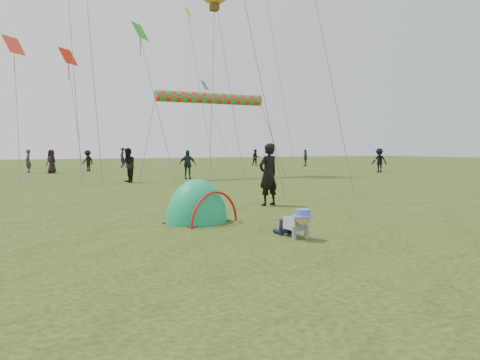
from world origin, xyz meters
name	(u,v)px	position (x,y,z in m)	size (l,w,h in m)	color
ground	(290,244)	(0.00, 0.00, 0.00)	(140.00, 140.00, 0.00)	#1C3406
crawling_toddler	(296,223)	(0.45, 0.47, 0.31)	(0.56, 0.80, 0.61)	black
popup_tent	(197,222)	(-0.61, 3.18, 0.00)	(1.62, 1.33, 2.09)	#139C66
standing_adult	(268,175)	(2.55, 5.21, 0.96)	(0.70, 0.46, 1.93)	black
crowd_person_1	(256,158)	(17.04, 32.62, 0.81)	(0.79, 0.61, 1.62)	black
crowd_person_3	(88,161)	(0.82, 29.21, 0.80)	(1.03, 0.59, 1.59)	black
crowd_person_6	(122,157)	(5.33, 37.94, 0.89)	(0.65, 0.43, 1.78)	black
crowd_person_7	(128,165)	(0.89, 16.60, 0.89)	(0.87, 0.67, 1.78)	black
crowd_person_8	(187,165)	(4.55, 17.84, 0.83)	(0.97, 0.40, 1.65)	#1D2837
crowd_person_10	(51,161)	(-1.85, 27.61, 0.83)	(0.81, 0.53, 1.65)	black
crowd_person_12	(28,161)	(-3.27, 29.18, 0.83)	(0.60, 0.40, 1.66)	#2E2E36
crowd_person_14	(305,158)	(20.94, 29.86, 0.81)	(0.94, 0.39, 1.61)	#2B3B44
crowd_person_15	(379,160)	(19.37, 18.29, 0.87)	(1.12, 0.64, 1.73)	black
rainbow_tube_kite	(210,98)	(6.12, 18.13, 4.67)	(0.64, 0.64, 6.56)	red
diamond_kite_0	(68,56)	(-1.42, 20.48, 6.82)	(1.05, 1.05, 0.00)	red
diamond_kite_1	(14,45)	(-4.09, 21.65, 7.41)	(1.16, 1.16, 0.00)	#F54025
diamond_kite_3	(205,85)	(9.14, 26.31, 6.55)	(0.84, 0.84, 0.00)	#339953
diamond_kite_8	(188,12)	(8.99, 29.42, 12.79)	(0.88, 0.88, 0.00)	yellow
diamond_kite_9	(140,31)	(0.82, 13.62, 6.95)	(0.87, 0.87, 0.00)	green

